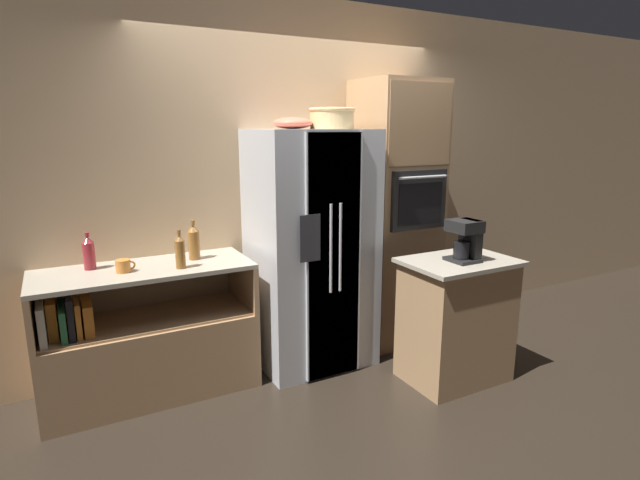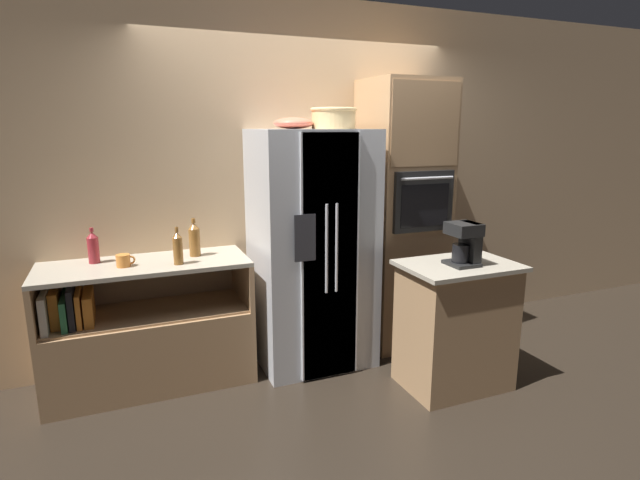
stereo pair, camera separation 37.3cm
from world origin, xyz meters
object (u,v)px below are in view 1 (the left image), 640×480
mug (123,266)px  bottle_wide (89,253)px  bottle_tall (194,242)px  wall_oven (395,214)px  wicker_basket (332,118)px  bottle_short (180,251)px  refrigerator (311,250)px  fruit_bowl (293,123)px  coffee_maker (466,239)px

mug → bottle_wide: bearing=136.3°
bottle_tall → mug: bottle_tall is taller
wall_oven → wicker_basket: 1.03m
bottle_short → refrigerator: bearing=3.2°
refrigerator → bottle_wide: bearing=172.7°
fruit_bowl → coffee_maker: 1.47m
fruit_bowl → bottle_short: 1.21m
bottle_tall → bottle_short: bottle_tall is taller
fruit_bowl → bottle_tall: bearing=172.5°
wicker_basket → mug: (-1.52, 0.04, -0.94)m
bottle_wide → mug: bearing=-43.7°
refrigerator → wall_oven: bearing=4.4°
refrigerator → coffee_maker: bearing=-45.6°
bottle_short → bottle_wide: bottle_short is taller
bottle_wide → bottle_tall: bearing=-5.7°
wall_oven → bottle_short: bearing=-176.3°
fruit_bowl → coffee_maker: (0.92, -0.84, -0.78)m
coffee_maker → mug: bearing=158.8°
wall_oven → bottle_wide: bearing=176.8°
coffee_maker → bottle_tall: bearing=150.4°
wicker_basket → coffee_maker: 1.30m
fruit_bowl → bottle_tall: (-0.73, 0.10, -0.82)m
wall_oven → wicker_basket: (-0.66, -0.08, 0.79)m
fruit_bowl → bottle_short: (-0.87, -0.09, -0.83)m
bottle_wide → fruit_bowl: bearing=-6.6°
wall_oven → coffee_maker: bearing=-92.4°
fruit_bowl → bottle_wide: fruit_bowl is taller
mug → refrigerator: bearing=-0.8°
wicker_basket → coffee_maker: bearing=-51.7°
wicker_basket → mug: size_ratio=2.76×
refrigerator → bottle_tall: (-0.86, 0.13, 0.13)m
fruit_bowl → bottle_wide: bearing=173.4°
bottle_tall → coffee_maker: (1.65, -0.94, 0.03)m
wicker_basket → mug: bearing=178.6°
refrigerator → bottle_wide: size_ratio=7.30×
wicker_basket → mug: wicker_basket is taller
mug → coffee_maker: size_ratio=0.42×
wall_oven → mug: (-2.18, -0.04, -0.15)m
fruit_bowl → wicker_basket: bearing=-9.8°
wall_oven → fruit_bowl: wall_oven is taller
wall_oven → wicker_basket: wall_oven is taller
bottle_wide → coffee_maker: coffee_maker is taller
refrigerator → fruit_bowl: fruit_bowl is taller
wicker_basket → bottle_short: bearing=-178.1°
wall_oven → coffee_maker: size_ratio=7.51×
bottle_tall → mug: size_ratio=2.26×
refrigerator → bottle_tall: bearing=171.4°
bottle_tall → coffee_maker: bearing=-29.6°
wall_oven → mug: size_ratio=17.80×
wall_oven → mug: wall_oven is taller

